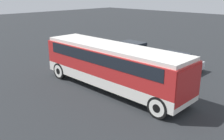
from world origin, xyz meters
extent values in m
plane|color=#26282B|center=(0.00, 0.00, 0.00)|extent=(120.00, 120.00, 0.00)
cube|color=silver|center=(0.00, 0.00, 0.83)|extent=(10.67, 2.57, 0.67)
cube|color=red|center=(0.00, 0.00, 1.95)|extent=(10.67, 2.57, 1.56)
cube|color=black|center=(0.00, 0.00, 2.33)|extent=(9.39, 2.61, 0.70)
cube|color=silver|center=(0.00, 0.00, 2.84)|extent=(10.46, 2.36, 0.22)
cube|color=red|center=(5.19, 0.00, 1.73)|extent=(0.36, 2.47, 1.78)
cylinder|color=black|center=(4.39, -1.18, 0.59)|extent=(1.18, 0.28, 1.18)
cylinder|color=silver|center=(4.39, -1.18, 0.59)|extent=(0.92, 0.30, 0.92)
cylinder|color=black|center=(4.39, -1.18, 0.59)|extent=(0.45, 0.32, 0.45)
cylinder|color=black|center=(4.39, 1.18, 0.59)|extent=(1.18, 0.28, 1.18)
cylinder|color=silver|center=(4.39, 1.18, 0.59)|extent=(0.92, 0.30, 0.92)
cylinder|color=black|center=(4.39, 1.18, 0.59)|extent=(0.45, 0.32, 0.45)
cylinder|color=black|center=(-4.22, -1.18, 0.59)|extent=(1.18, 0.28, 1.18)
cylinder|color=silver|center=(-4.22, -1.18, 0.59)|extent=(0.92, 0.30, 0.92)
cylinder|color=black|center=(-4.22, -1.18, 0.59)|extent=(0.45, 0.32, 0.45)
cylinder|color=black|center=(-4.22, 1.18, 0.59)|extent=(1.18, 0.28, 1.18)
cylinder|color=silver|center=(-4.22, 1.18, 0.59)|extent=(0.92, 0.30, 0.92)
cylinder|color=black|center=(-4.22, 1.18, 0.59)|extent=(0.45, 0.32, 0.45)
cube|color=black|center=(-4.73, 7.93, 0.55)|extent=(4.58, 1.83, 0.56)
cube|color=black|center=(-4.91, 7.93, 1.09)|extent=(2.38, 1.65, 0.51)
cylinder|color=black|center=(-2.94, 7.11, 0.36)|extent=(0.72, 0.22, 0.72)
cylinder|color=black|center=(-2.94, 7.11, 0.36)|extent=(0.27, 0.26, 0.27)
cylinder|color=black|center=(-2.94, 8.76, 0.36)|extent=(0.72, 0.22, 0.72)
cylinder|color=black|center=(-2.94, 8.76, 0.36)|extent=(0.27, 0.26, 0.27)
cylinder|color=black|center=(-6.52, 7.11, 0.36)|extent=(0.72, 0.22, 0.72)
cylinder|color=black|center=(-6.52, 7.11, 0.36)|extent=(0.27, 0.26, 0.27)
cylinder|color=black|center=(-6.52, 8.76, 0.36)|extent=(0.72, 0.22, 0.72)
cylinder|color=black|center=(-6.52, 8.76, 0.36)|extent=(0.27, 0.26, 0.27)
cube|color=#BCBCC1|center=(0.62, 6.94, 0.53)|extent=(4.07, 1.87, 0.58)
cube|color=black|center=(0.46, 6.94, 1.06)|extent=(2.12, 1.68, 0.48)
cylinder|color=black|center=(2.21, 6.09, 0.32)|extent=(0.65, 0.22, 0.65)
cylinder|color=black|center=(2.21, 6.09, 0.32)|extent=(0.25, 0.26, 0.25)
cylinder|color=black|center=(2.21, 7.78, 0.32)|extent=(0.65, 0.22, 0.65)
cylinder|color=black|center=(2.21, 7.78, 0.32)|extent=(0.25, 0.26, 0.25)
cylinder|color=black|center=(-0.96, 6.09, 0.32)|extent=(0.65, 0.22, 0.65)
cylinder|color=black|center=(-0.96, 6.09, 0.32)|extent=(0.25, 0.26, 0.25)
cylinder|color=black|center=(-0.96, 7.78, 0.32)|extent=(0.65, 0.22, 0.65)
cylinder|color=black|center=(-0.96, 7.78, 0.32)|extent=(0.25, 0.26, 0.25)
camera|label=1|loc=(10.69, -10.92, 6.19)|focal=40.00mm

